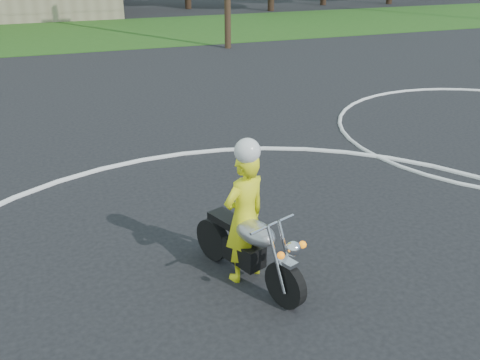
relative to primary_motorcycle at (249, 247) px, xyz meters
name	(u,v)px	position (x,y,z in m)	size (l,w,h in m)	color
grass_strip	(100,33)	(0.28, 23.08, -0.54)	(120.00, 10.00, 0.02)	#1E4714
course_markings	(381,237)	(2.45, 0.43, -0.55)	(19.05, 19.05, 0.12)	silver
primary_motorcycle	(249,247)	(0.00, 0.00, 0.00)	(1.01, 2.06, 1.14)	black
rider_primary_grp	(245,213)	(-0.02, 0.13, 0.47)	(0.82, 0.69, 2.12)	yellow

